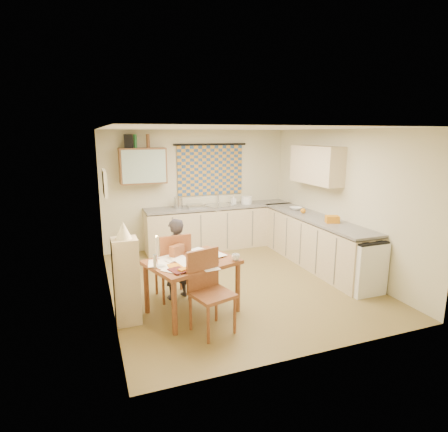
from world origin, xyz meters
name	(u,v)px	position (x,y,z in m)	size (l,w,h in m)	color
floor	(236,282)	(0.00, 0.00, -0.01)	(4.00, 4.50, 0.02)	brown
ceiling	(237,128)	(0.00, 0.00, 2.51)	(4.00, 4.50, 0.02)	white
wall_back	(197,189)	(0.00, 2.26, 1.25)	(4.00, 0.02, 2.50)	beige
wall_front	(318,248)	(0.00, -2.26, 1.25)	(4.00, 0.02, 2.50)	beige
wall_left	(105,218)	(-2.01, 0.00, 1.25)	(0.02, 4.50, 2.50)	beige
wall_right	(341,201)	(2.01, 0.00, 1.25)	(0.02, 4.50, 2.50)	beige
window_blind	(210,170)	(0.30, 2.22, 1.65)	(1.45, 0.03, 1.05)	navy
curtain_rod	(210,144)	(0.30, 2.20, 2.20)	(0.04, 0.04, 1.60)	black
wall_cabinet	(143,166)	(-1.15, 2.08, 1.80)	(0.90, 0.34, 0.70)	brown
wall_cabinet_glass	(144,167)	(-1.15, 1.91, 1.80)	(0.84, 0.02, 0.64)	#99B2A5
upper_cabinet_right	(316,165)	(1.83, 0.55, 1.85)	(0.34, 1.30, 0.70)	tan
framed_print	(105,183)	(-1.97, 0.40, 1.70)	(0.04, 0.50, 0.40)	beige
print_canvas	(106,183)	(-1.95, 0.40, 1.70)	(0.01, 0.42, 0.32)	silver
counter_back	(222,227)	(0.48, 1.95, 0.45)	(3.30, 0.62, 0.92)	tan
counter_right	(314,241)	(1.70, 0.29, 0.45)	(0.62, 2.95, 0.92)	tan
stove	(362,265)	(1.70, -1.01, 0.42)	(0.54, 0.54, 0.85)	white
sink	(219,207)	(0.40, 1.95, 0.88)	(0.55, 0.45, 0.10)	silver
tap	(218,198)	(0.44, 2.13, 1.06)	(0.03, 0.03, 0.28)	silver
dish_rack	(196,206)	(-0.12, 1.95, 0.95)	(0.35, 0.30, 0.06)	silver
kettle	(178,203)	(-0.49, 1.95, 1.04)	(0.18, 0.18, 0.24)	silver
mixing_bowl	(247,200)	(1.04, 1.95, 1.00)	(0.24, 0.24, 0.16)	white
soap_bottle	(234,200)	(0.75, 2.00, 1.01)	(0.11, 0.11, 0.19)	white
bowl	(296,208)	(1.70, 0.98, 0.95)	(0.25, 0.25, 0.06)	white
orange_bag	(332,219)	(1.70, -0.21, 0.98)	(0.22, 0.16, 0.12)	orange
fruit_orange	(303,211)	(1.65, 0.64, 0.97)	(0.10, 0.10, 0.10)	orange
speaker	(128,141)	(-1.40, 2.08, 2.28)	(0.16, 0.20, 0.26)	black
bottle_green	(135,141)	(-1.28, 2.08, 2.28)	(0.07, 0.07, 0.26)	#195926
bottle_brown	(148,141)	(-1.03, 2.08, 2.28)	(0.07, 0.07, 0.26)	brown
dining_table	(192,286)	(-0.97, -0.78, 0.38)	(1.34, 1.16, 0.75)	brown
chair_far	(173,278)	(-1.12, -0.23, 0.31)	(0.49, 0.49, 1.02)	brown
chair_near	(212,307)	(-0.89, -1.36, 0.32)	(0.57, 0.57, 1.02)	brown
person	(176,259)	(-1.07, -0.25, 0.61)	(0.51, 0.40, 1.22)	black
shelf_stand	(126,281)	(-1.84, -0.77, 0.57)	(0.32, 0.30, 1.14)	tan
lampshade	(123,230)	(-1.84, -0.77, 1.25)	(0.20, 0.20, 0.22)	beige
letter_rack	(177,251)	(-1.12, -0.54, 0.83)	(0.22, 0.10, 0.16)	brown
mug	(236,257)	(-0.41, -0.99, 0.79)	(0.13, 0.13, 0.09)	white
magazine	(172,272)	(-1.33, -1.15, 0.76)	(0.24, 0.28, 0.02)	maroon
book	(169,268)	(-1.33, -0.99, 0.76)	(0.18, 0.25, 0.02)	orange
orange_box	(183,270)	(-1.18, -1.15, 0.77)	(0.12, 0.08, 0.04)	orange
eyeglasses	(215,263)	(-0.72, -1.01, 0.76)	(0.13, 0.04, 0.02)	black
candle_holder	(155,261)	(-1.48, -0.91, 0.84)	(0.06, 0.06, 0.18)	silver
candle	(156,246)	(-1.46, -0.88, 1.04)	(0.02, 0.02, 0.22)	white
candle_flame	(156,236)	(-1.45, -0.88, 1.16)	(0.02, 0.02, 0.02)	#FFCC66
papers	(186,260)	(-1.04, -0.76, 0.76)	(1.12, 0.99, 0.02)	white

